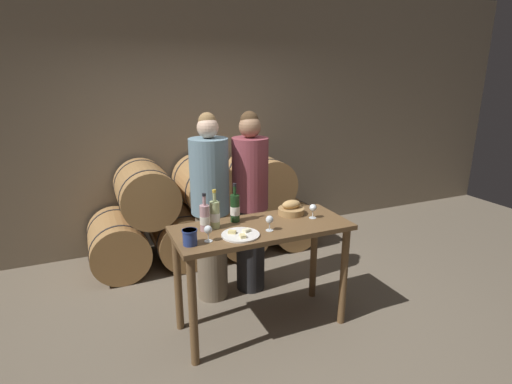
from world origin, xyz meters
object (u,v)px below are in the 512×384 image
person_right (250,202)px  wine_bottle_white (215,215)px  bread_basket (291,209)px  person_left (210,208)px  tasting_table (262,244)px  wine_bottle_rose (205,218)px  wine_glass_far_left (208,230)px  cheese_plate (240,235)px  blue_crock (190,237)px  wine_bottle_red (235,208)px  wine_glass_left (270,220)px  wine_glass_center (313,208)px

person_right → wine_bottle_white: 0.75m
wine_bottle_white → bread_basket: (0.70, 0.04, -0.06)m
person_left → person_right: size_ratio=1.00×
tasting_table → wine_bottle_rose: 0.53m
tasting_table → wine_glass_far_left: (-0.49, -0.13, 0.24)m
tasting_table → cheese_plate: size_ratio=4.92×
blue_crock → wine_glass_far_left: size_ratio=0.94×
wine_bottle_red → wine_glass_far_left: (-0.32, -0.31, -0.03)m
bread_basket → wine_bottle_red: bearing=176.7°
wine_bottle_rose → bread_basket: (0.79, 0.06, -0.06)m
wine_bottle_rose → wine_glass_left: bearing=-24.1°
wine_bottle_rose → wine_glass_left: 0.50m
person_right → wine_glass_center: size_ratio=14.48×
blue_crock → wine_glass_center: size_ratio=0.94×
bread_basket → wine_glass_center: (0.12, -0.16, 0.04)m
blue_crock → bread_basket: 1.01m
wine_bottle_red → wine_glass_far_left: 0.45m
person_right → wine_glass_far_left: bearing=-130.5°
wine_bottle_rose → bread_basket: wine_bottle_rose is taller
wine_glass_center → person_left: bearing=137.7°
person_left → wine_glass_far_left: 0.81m
wine_bottle_white → blue_crock: wine_bottle_white is taller
tasting_table → wine_bottle_rose: wine_bottle_rose is taller
blue_crock → wine_glass_far_left: 0.14m
wine_bottle_red → blue_crock: 0.56m
wine_glass_far_left → wine_glass_center: same height
wine_bottle_red → wine_glass_far_left: size_ratio=2.65×
person_right → tasting_table: bearing=-104.4°
wine_glass_far_left → tasting_table: bearing=14.8°
wine_bottle_white → cheese_plate: (0.12, -0.23, -0.10)m
wine_bottle_white → wine_glass_center: wine_bottle_white is taller
person_left → cheese_plate: bearing=-89.9°
wine_glass_left → wine_bottle_white: bearing=148.4°
cheese_plate → wine_glass_center: (0.70, 0.12, 0.08)m
wine_bottle_rose → wine_glass_far_left: (-0.04, -0.22, -0.02)m
wine_bottle_white → blue_crock: bearing=-137.6°
wine_bottle_white → wine_glass_left: 0.43m
person_left → wine_glass_center: bearing=-42.3°
wine_glass_left → wine_glass_center: same height
tasting_table → wine_bottle_red: size_ratio=4.40×
person_right → wine_glass_left: person_right is taller
tasting_table → wine_glass_center: bearing=-1.3°
blue_crock → bread_basket: bread_basket is taller
person_right → wine_glass_center: (0.30, -0.64, 0.10)m
wine_bottle_red → cheese_plate: (-0.07, -0.30, -0.11)m
wine_bottle_rose → wine_glass_left: (0.46, -0.20, -0.02)m
wine_bottle_red → wine_glass_center: size_ratio=2.65×
wine_bottle_red → wine_glass_left: 0.34m
tasting_table → wine_bottle_rose: bearing=169.0°
person_right → wine_bottle_red: 0.57m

